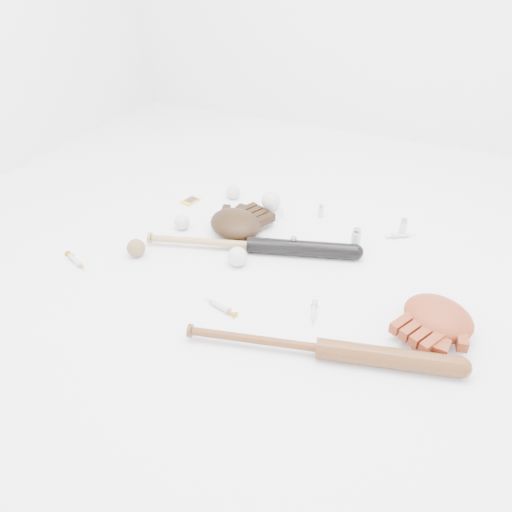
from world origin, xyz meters
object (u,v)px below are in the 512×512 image
at_px(bat_wood, 319,348).
at_px(pedestal, 271,214).
at_px(bat_dark, 250,245).
at_px(glove_dark, 235,224).

relative_size(bat_wood, pedestal, 10.90).
relative_size(bat_dark, bat_wood, 1.00).
distance_m(bat_wood, pedestal, 0.82).
distance_m(bat_dark, pedestal, 0.27).
height_order(glove_dark, pedestal, glove_dark).
bearing_deg(bat_wood, glove_dark, 122.49).
relative_size(bat_wood, glove_dark, 3.15).
bearing_deg(pedestal, glove_dark, -114.87).
height_order(bat_dark, glove_dark, glove_dark).
height_order(bat_dark, bat_wood, same).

